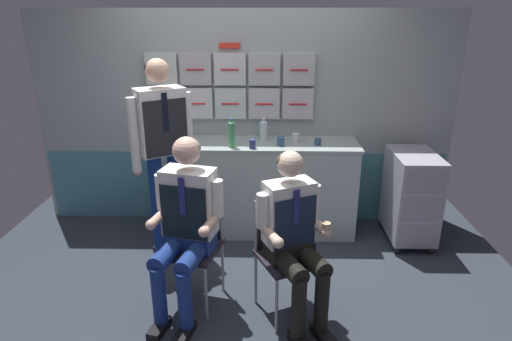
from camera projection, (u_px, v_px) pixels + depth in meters
name	position (u px, v px, depth m)	size (l,w,h in m)	color
ground	(237.00, 294.00, 3.49)	(4.80, 4.80, 0.04)	#2E343E
galley_bulkhead	(243.00, 122.00, 4.40)	(4.20, 0.14, 2.15)	#9AA4A5
galley_counter	(259.00, 187.00, 4.34)	(1.91, 0.53, 0.93)	#B2C1BD
service_trolley	(411.00, 195.00, 4.14)	(0.40, 0.65, 0.88)	black
folding_chair_left	(195.00, 233.00, 3.29)	(0.48, 0.48, 0.86)	#A8AAAF
crew_member_left	(185.00, 219.00, 3.08)	(0.53, 0.69, 1.32)	black
folding_chair_right	(283.00, 242.00, 3.17)	(0.53, 0.53, 0.86)	#A8AAAF
crew_member_right	(294.00, 233.00, 2.97)	(0.55, 0.66, 1.26)	black
crew_member_standing	(163.00, 142.00, 3.70)	(0.48, 0.41, 1.77)	black
water_bottle_clear	(181.00, 125.00, 4.32)	(0.08, 0.08, 0.25)	silver
water_bottle_blue_cap	(264.00, 130.00, 4.21)	(0.08, 0.08, 0.22)	silver
water_bottle_tall	(232.00, 134.00, 4.00)	(0.06, 0.06, 0.27)	#479B5E
coffee_cup_spare	(252.00, 144.00, 3.99)	(0.06, 0.06, 0.08)	navy
paper_cup_tan	(295.00, 138.00, 4.18)	(0.07, 0.07, 0.09)	silver
espresso_cup_small	(281.00, 141.00, 4.07)	(0.07, 0.07, 0.08)	navy
coffee_cup_white	(318.00, 141.00, 4.10)	(0.06, 0.06, 0.06)	navy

